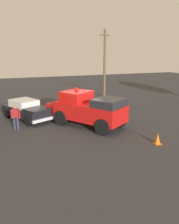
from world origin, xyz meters
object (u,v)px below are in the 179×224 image
Objects in this scene: spectator_standing at (16,116)px; classic_hot_rod at (27,110)px; spectator_seated at (77,102)px; lawn_chair_by_car at (62,104)px; traffic_cone at (158,139)px; lawn_chair_near_truck at (77,103)px; utility_pole at (105,63)px; vintage_fire_truck at (87,109)px.

classic_hot_rod is at bearing -21.28° from spectator_standing.
spectator_standing reaches higher than spectator_seated.
lawn_chair_by_car reaches higher than traffic_cone.
spectator_seated reaches higher than lawn_chair_near_truck.
utility_pole is at bearing -10.13° from traffic_cone.
spectator_standing reaches higher than classic_hot_rod.
traffic_cone is at bearing -149.77° from vintage_fire_truck.
spectator_standing is 8.98m from traffic_cone.
spectator_standing is at bearing 131.04° from utility_pole.
spectator_seated is at bearing -8.03° from vintage_fire_truck.
vintage_fire_truck reaches higher than spectator_standing.
spectator_standing is at bearing 126.57° from lawn_chair_near_truck.
spectator_standing is at bearing 158.72° from classic_hot_rod.
classic_hot_rod is at bearing 51.65° from vintage_fire_truck.
lawn_chair_by_car is 1.29m from spectator_seated.
classic_hot_rod is at bearing 124.60° from utility_pole.
vintage_fire_truck is 9.67× the size of traffic_cone.
lawn_chair_near_truck is 1.61× the size of traffic_cone.
lawn_chair_near_truck is 6.62m from spectator_standing.
classic_hot_rod reaches higher than lawn_chair_by_car.
utility_pole is at bearing -52.06° from lawn_chair_by_car.
traffic_cone is (-13.63, 2.43, -3.38)m from utility_pole.
traffic_cone is (-7.53, -6.41, -0.44)m from classic_hot_rod.
vintage_fire_truck is 4.73m from spectator_standing.
lawn_chair_by_car is at bearing 8.11° from vintage_fire_truck.
spectator_seated is (-0.23, -1.27, 0.11)m from lawn_chair_by_car.
lawn_chair_near_truck is (4.49, -0.62, -0.61)m from vintage_fire_truck.
utility_pole is at bearing -43.55° from spectator_seated.
vintage_fire_truck is at bearing 150.69° from utility_pole.
classic_hot_rod is at bearing 107.67° from spectator_seated.
utility_pole is at bearing -44.35° from lawn_chair_near_truck.
vintage_fire_truck is 3.66× the size of spectator_standing.
utility_pole reaches higher than lawn_chair_by_car.
utility_pole is 14.25m from traffic_cone.
spectator_seated is (4.36, -0.61, -0.50)m from vintage_fire_truck.
classic_hot_rod is (2.97, 3.75, -0.45)m from vintage_fire_truck.
utility_pole is at bearing -29.31° from vintage_fire_truck.
utility_pole reaches higher than vintage_fire_truck.
classic_hot_rod is at bearing 117.64° from lawn_chair_by_car.
spectator_seated is 2.03× the size of traffic_cone.
lawn_chair_near_truck is 0.14× the size of utility_pole.
vintage_fire_truck reaches higher than lawn_chair_near_truck.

